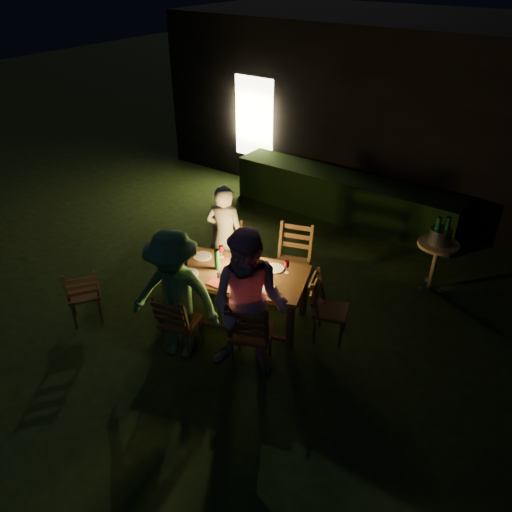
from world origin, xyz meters
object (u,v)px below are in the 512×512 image
Objects in this scene: chair_far_left at (225,265)px; chair_spare at (86,303)px; chair_near_left at (181,331)px; person_opp_right at (249,305)px; chair_near_right at (251,344)px; dining_table at (236,277)px; chair_end at (329,319)px; lantern at (241,260)px; person_house_side at (225,235)px; bottle_table at (217,260)px; bottle_bucket_a at (436,233)px; bottle_bucket_b at (446,233)px; chair_far_right at (291,275)px; ice_bucket at (440,236)px; side_table at (438,249)px; person_opp_left at (175,296)px.

chair_spare is (-0.95, -1.76, -0.03)m from chair_far_left.
person_opp_right reaches higher than chair_near_left.
chair_near_right reaches higher than chair_spare.
chair_end reaches higher than dining_table.
person_house_side is at bearing 140.66° from lantern.
chair_far_left reaches higher than chair_spare.
bottle_table is (1.38, 1.08, 0.62)m from chair_spare.
chair_near_right is 3.30× the size of bottle_bucket_a.
chair_near_right is at bearing -114.22° from bottle_bucket_b.
chair_spare is at bearing -143.41° from lantern.
person_opp_right reaches higher than bottle_bucket_b.
bottle_table is (0.43, -0.67, 0.59)m from chair_far_left.
chair_end is at bearing 131.13° from chair_far_right.
lantern is at bearing 62.89° from chair_near_left.
chair_end is at bearing -112.37° from bottle_bucket_b.
lantern reaches higher than bottle_bucket_a.
bottle_table is (-0.04, 0.79, 0.60)m from chair_near_left.
chair_far_left is at bearing 88.89° from person_house_side.
chair_near_right is 3.16m from bottle_bucket_b.
ice_bucket is (1.88, 2.19, 0.20)m from dining_table.
chair_far_left is at bearing 6.67° from chair_spare.
person_opp_right is at bearing 118.76° from person_house_side.
person_house_side is (-0.01, 0.05, 0.47)m from chair_far_left.
lantern reaches higher than bottle_table.
dining_table is 2.13× the size of chair_end.
person_house_side is 4.38× the size of lantern.
chair_spare is at bearing -78.22° from chair_end.
person_house_side is 2.93m from bottle_bucket_a.
lantern is (0.23, 0.93, 0.62)m from chair_near_left.
side_table is (1.22, 2.78, 0.36)m from chair_near_right.
person_opp_right is 2.40× the size of side_table.
chair_end is at bearing 46.41° from person_opp_right.
person_house_side reaches higher than chair_far_left.
bottle_table is 3.04m from bottle_bucket_a.
bottle_table reaches higher than dining_table.
chair_end reaches higher than side_table.
person_house_side is 5.48× the size of bottle_table.
bottle_bucket_b is (1.27, 2.82, 0.61)m from chair_near_right.
ice_bucket reaches higher than chair_near_left.
bottle_bucket_a is at bearing -141.34° from bottle_bucket_b.
chair_end is at bearing 39.89° from chair_near_right.
person_house_side is (-1.85, 0.27, 0.49)m from chair_end.
chair_near_right is 1.10m from chair_end.
person_opp_left is at bearing -123.64° from side_table.
chair_near_left is at bearing 174.99° from chair_near_right.
dining_table is at bearing -130.54° from bottle_bucket_a.
dining_table is at bearing 118.76° from person_opp_right.
chair_near_left is 1.10m from person_opp_right.
side_table is (3.50, 3.34, 0.40)m from chair_spare.
chair_spare is 2.15m from lantern.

